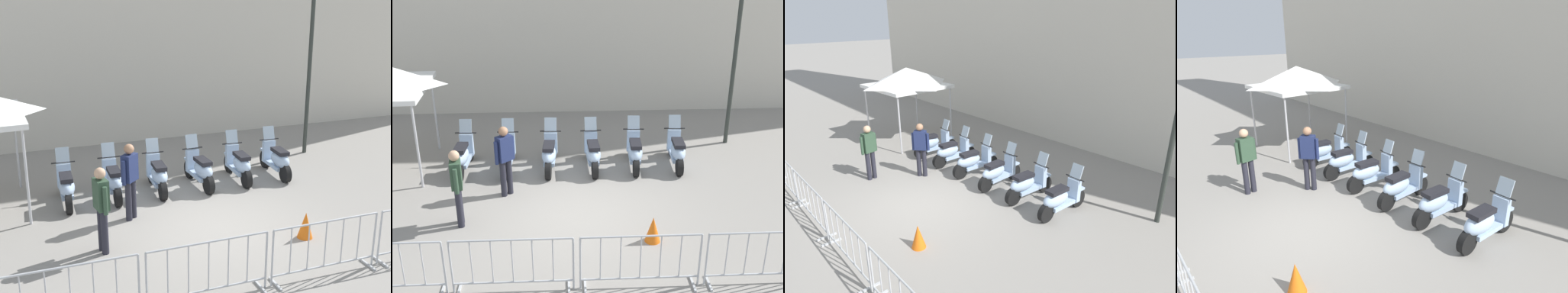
{
  "view_description": "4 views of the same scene",
  "coord_description": "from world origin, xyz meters",
  "views": [
    {
      "loc": [
        -4.37,
        -9.37,
        5.0
      ],
      "look_at": [
        0.59,
        2.42,
        1.05
      ],
      "focal_mm": 48.65,
      "sensor_mm": 36.0,
      "label": 1
    },
    {
      "loc": [
        -0.62,
        -9.64,
        5.85
      ],
      "look_at": [
        0.48,
        1.71,
        0.89
      ],
      "focal_mm": 46.33,
      "sensor_mm": 36.0,
      "label": 2
    },
    {
      "loc": [
        7.27,
        -4.87,
        4.85
      ],
      "look_at": [
        -0.17,
        2.36,
        1.02
      ],
      "focal_mm": 33.12,
      "sensor_mm": 36.0,
      "label": 3
    },
    {
      "loc": [
        5.48,
        -3.25,
        3.94
      ],
      "look_at": [
        -0.58,
        2.49,
        1.11
      ],
      "focal_mm": 30.5,
      "sensor_mm": 36.0,
      "label": 4
    }
  ],
  "objects": [
    {
      "name": "traffic_cone",
      "position": [
        1.52,
        -1.17,
        0.28
      ],
      "size": [
        0.32,
        0.32,
        0.55
      ],
      "primitive_type": "cone",
      "color": "orange",
      "rests_on": "ground"
    },
    {
      "name": "barrier_segment_2",
      "position": [
        0.99,
        -2.54,
        0.53
      ],
      "size": [
        2.12,
        0.53,
        1.07
      ],
      "color": "#B2B5B7",
      "rests_on": "ground"
    },
    {
      "name": "motorcycle_5",
      "position": [
        2.89,
        2.23,
        0.45
      ],
      "size": [
        0.57,
        1.73,
        1.24
      ],
      "color": "black",
      "rests_on": "ground"
    },
    {
      "name": "motorcycle_4",
      "position": [
        1.78,
        2.29,
        0.45
      ],
      "size": [
        0.57,
        1.73,
        1.24
      ],
      "color": "black",
      "rests_on": "ground"
    },
    {
      "name": "motorcycle_2",
      "position": [
        -0.45,
        2.35,
        0.45
      ],
      "size": [
        0.58,
        1.73,
        1.24
      ],
      "color": "black",
      "rests_on": "ground"
    },
    {
      "name": "ground_plane",
      "position": [
        0.0,
        0.0,
        0.0
      ],
      "size": [
        120.0,
        120.0,
        0.0
      ],
      "primitive_type": "plane",
      "color": "gray"
    },
    {
      "name": "motorcycle_3",
      "position": [
        0.67,
        2.29,
        0.45
      ],
      "size": [
        0.56,
        1.72,
        1.24
      ],
      "color": "black",
      "rests_on": "ground"
    },
    {
      "name": "motorcycle_1",
      "position": [
        -1.57,
        2.41,
        0.45
      ],
      "size": [
        0.56,
        1.73,
        1.24
      ],
      "color": "black",
      "rests_on": "ground"
    },
    {
      "name": "officer_mid_plaza",
      "position": [
        -2.43,
        -0.16,
        0.98
      ],
      "size": [
        0.26,
        0.55,
        1.73
      ],
      "color": "#23232D",
      "rests_on": "ground"
    },
    {
      "name": "officer_near_row_end",
      "position": [
        -1.51,
        1.09,
        0.98
      ],
      "size": [
        0.44,
        0.4,
        1.73
      ],
      "color": "#23232D",
      "rests_on": "ground"
    },
    {
      "name": "motorcycle_0",
      "position": [
        -2.68,
        2.44,
        0.45
      ],
      "size": [
        0.56,
        1.73,
        1.24
      ],
      "color": "black",
      "rests_on": "ground"
    },
    {
      "name": "canopy_tent",
      "position": [
        -4.78,
        2.85,
        2.52
      ],
      "size": [
        2.63,
        2.63,
        2.91
      ],
      "color": "silver",
      "rests_on": "ground"
    }
  ]
}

